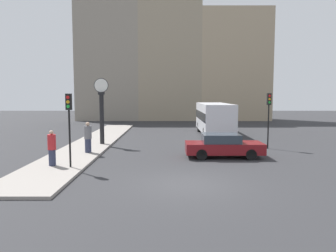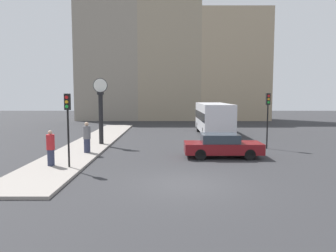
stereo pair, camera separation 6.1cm
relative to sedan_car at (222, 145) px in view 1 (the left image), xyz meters
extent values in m
plane|color=#2D2D30|center=(-2.37, -5.58, -0.67)|extent=(120.00, 120.00, 0.00)
cube|color=gray|center=(-8.52, 5.45, -0.61)|extent=(2.91, 26.05, 0.13)
cube|color=gray|center=(-11.38, 28.13, 7.74)|extent=(8.57, 5.00, 16.82)
cube|color=gray|center=(-2.85, 28.13, 7.82)|extent=(8.48, 5.00, 16.98)
cube|color=tan|center=(6.16, 28.13, 6.90)|extent=(9.54, 5.00, 15.14)
cube|color=maroon|center=(0.04, 0.00, -0.12)|extent=(4.32, 1.78, 0.59)
cube|color=#2D3842|center=(-0.13, 0.00, 0.42)|extent=(2.07, 1.60, 0.49)
cylinder|color=black|center=(1.38, 0.78, -0.37)|extent=(0.60, 0.22, 0.60)
cylinder|color=black|center=(1.38, -0.78, -0.37)|extent=(0.60, 0.22, 0.60)
cylinder|color=black|center=(-1.30, 0.78, -0.37)|extent=(0.60, 0.22, 0.60)
cylinder|color=black|center=(-1.30, -0.78, -0.37)|extent=(0.60, 0.22, 0.60)
cube|color=silver|center=(0.94, 10.43, 0.89)|extent=(2.43, 8.29, 2.41)
cube|color=#1E232D|center=(0.94, 10.43, 1.04)|extent=(2.45, 8.13, 0.72)
cylinder|color=black|center=(2.01, 13.00, -0.22)|extent=(0.28, 0.90, 0.90)
cylinder|color=black|center=(-0.13, 13.00, -0.22)|extent=(0.28, 0.90, 0.90)
cylinder|color=black|center=(2.01, 7.86, -0.22)|extent=(0.28, 0.90, 0.90)
cylinder|color=black|center=(-0.13, 7.86, -0.22)|extent=(0.28, 0.90, 0.90)
cylinder|color=black|center=(-7.72, -3.07, 0.80)|extent=(0.09, 0.09, 2.70)
cube|color=black|center=(-7.72, -3.07, 2.53)|extent=(0.26, 0.20, 0.76)
cylinder|color=red|center=(-7.72, -3.19, 2.74)|extent=(0.15, 0.04, 0.15)
cylinder|color=orange|center=(-7.72, -3.19, 2.53)|extent=(0.15, 0.04, 0.15)
cylinder|color=green|center=(-7.72, -3.19, 2.32)|extent=(0.15, 0.04, 0.15)
cylinder|color=black|center=(3.45, 3.03, 0.76)|extent=(0.09, 0.09, 2.87)
cube|color=black|center=(3.45, 3.03, 2.58)|extent=(0.26, 0.20, 0.76)
cylinder|color=red|center=(3.45, 2.91, 2.79)|extent=(0.15, 0.04, 0.15)
cylinder|color=orange|center=(3.45, 2.91, 2.58)|extent=(0.15, 0.04, 0.15)
cylinder|color=green|center=(3.45, 2.91, 2.37)|extent=(0.15, 0.04, 0.15)
cylinder|color=black|center=(-7.71, 4.33, 1.16)|extent=(0.30, 0.30, 3.41)
cube|color=black|center=(-7.71, 4.33, 2.95)|extent=(0.39, 0.39, 0.18)
cylinder|color=black|center=(-7.71, 4.33, 3.50)|extent=(0.99, 0.04, 0.99)
cylinder|color=white|center=(-7.71, 4.33, 3.50)|extent=(0.92, 0.06, 0.92)
cylinder|color=#2D334C|center=(-8.69, -2.75, -0.16)|extent=(0.33, 0.33, 0.78)
cylinder|color=red|center=(-8.69, -2.75, 0.60)|extent=(0.39, 0.39, 0.73)
sphere|color=tan|center=(-8.69, -2.75, 1.06)|extent=(0.20, 0.20, 0.20)
cylinder|color=#2D334C|center=(-7.84, 0.86, -0.14)|extent=(0.37, 0.37, 0.81)
cylinder|color=slate|center=(-7.84, 0.86, 0.65)|extent=(0.43, 0.43, 0.76)
sphere|color=tan|center=(-7.84, 0.86, 1.14)|extent=(0.24, 0.24, 0.24)
camera|label=1|loc=(-3.12, -18.27, 2.85)|focal=35.00mm
camera|label=2|loc=(-3.05, -18.27, 2.85)|focal=35.00mm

